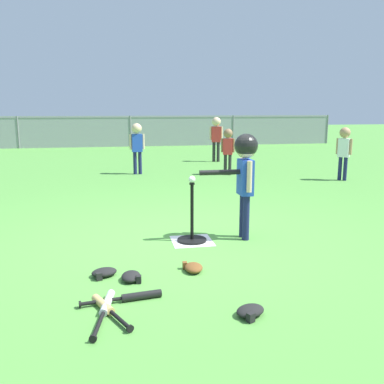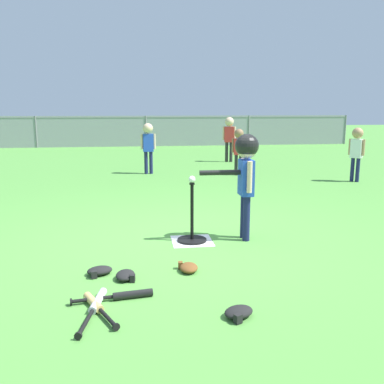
% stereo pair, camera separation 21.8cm
% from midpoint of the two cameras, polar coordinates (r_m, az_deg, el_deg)
% --- Properties ---
extents(ground_plane, '(60.00, 60.00, 0.00)m').
position_cam_midpoint_polar(ground_plane, '(4.68, -0.26, -6.58)').
color(ground_plane, '#51933D').
extents(home_plate, '(0.44, 0.44, 0.01)m').
position_cam_midpoint_polar(home_plate, '(4.67, 1.35, -6.59)').
color(home_plate, white).
rests_on(home_plate, ground_plane).
extents(batting_tee, '(0.32, 0.32, 0.65)m').
position_cam_midpoint_polar(batting_tee, '(4.64, 1.35, -5.45)').
color(batting_tee, black).
rests_on(batting_tee, ground_plane).
extents(baseball_on_tee, '(0.07, 0.07, 0.07)m').
position_cam_midpoint_polar(baseball_on_tee, '(4.51, 1.39, 1.71)').
color(baseball_on_tee, white).
rests_on(baseball_on_tee, batting_tee).
extents(batter_child, '(0.64, 0.33, 1.17)m').
position_cam_midpoint_polar(batter_child, '(4.61, 8.59, 3.59)').
color(batter_child, '#191E4C').
rests_on(batter_child, ground_plane).
extents(fielder_deep_left, '(0.33, 0.22, 1.11)m').
position_cam_midpoint_polar(fielder_deep_left, '(9.35, -5.26, 6.79)').
color(fielder_deep_left, '#191E4C').
rests_on(fielder_deep_left, ground_plane).
extents(fielder_near_left, '(0.23, 0.25, 1.06)m').
position_cam_midpoint_polar(fielder_near_left, '(8.94, 21.96, 5.62)').
color(fielder_near_left, '#191E4C').
rests_on(fielder_near_left, ground_plane).
extents(fielder_deep_right, '(0.28, 0.20, 1.00)m').
position_cam_midpoint_polar(fielder_deep_right, '(9.18, 6.99, 6.23)').
color(fielder_deep_right, '#262626').
rests_on(fielder_deep_right, ground_plane).
extents(fielder_deep_center, '(0.34, 0.24, 1.19)m').
position_cam_midpoint_polar(fielder_deep_center, '(11.48, 5.57, 7.88)').
color(fielder_deep_center, '#262626').
rests_on(fielder_deep_center, ground_plane).
extents(spare_bat_silver, '(0.17, 0.67, 0.06)m').
position_cam_midpoint_polar(spare_bat_silver, '(3.23, -10.91, -14.73)').
color(spare_bat_silver, silver).
rests_on(spare_bat_silver, ground_plane).
extents(spare_bat_wood, '(0.29, 0.54, 0.06)m').
position_cam_midpoint_polar(spare_bat_wood, '(3.22, -10.80, -14.82)').
color(spare_bat_wood, '#DBB266').
rests_on(spare_bat_wood, ground_plane).
extents(spare_bat_black, '(0.62, 0.14, 0.06)m').
position_cam_midpoint_polar(spare_bat_black, '(3.34, -7.21, -13.67)').
color(spare_bat_black, black).
rests_on(spare_bat_black, ground_plane).
extents(glove_by_plate, '(0.27, 0.24, 0.07)m').
position_cam_midpoint_polar(glove_by_plate, '(3.10, 8.39, -15.75)').
color(glove_by_plate, black).
rests_on(glove_by_plate, ground_plane).
extents(glove_near_bats, '(0.18, 0.23, 0.07)m').
position_cam_midpoint_polar(glove_near_bats, '(3.84, 1.17, -10.14)').
color(glove_near_bats, brown).
rests_on(glove_near_bats, ground_plane).
extents(glove_tossed_aside, '(0.19, 0.24, 0.07)m').
position_cam_midpoint_polar(glove_tossed_aside, '(3.70, -7.23, -11.07)').
color(glove_tossed_aside, black).
rests_on(glove_tossed_aside, ground_plane).
extents(glove_outfield_drop, '(0.26, 0.22, 0.07)m').
position_cam_midpoint_polar(glove_outfield_drop, '(3.83, -10.74, -10.39)').
color(glove_outfield_drop, black).
rests_on(glove_outfield_drop, ground_plane).
extents(outfield_fence, '(16.06, 0.06, 1.15)m').
position_cam_midpoint_polar(outfield_fence, '(16.23, -5.82, 8.31)').
color(outfield_fence, slate).
rests_on(outfield_fence, ground_plane).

